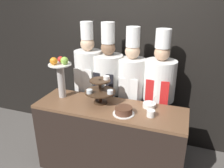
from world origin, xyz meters
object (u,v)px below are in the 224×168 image
object	(u,v)px
serving_bowl_far	(149,105)
chef_center_left	(108,85)
tiered_stand	(100,90)
fruit_pedestal	(61,72)
chef_center_right	(131,88)
cake_round	(124,111)
cup_white	(151,113)
chef_right	(159,92)
chef_left	(89,81)

from	to	relation	value
serving_bowl_far	chef_center_left	world-z (taller)	chef_center_left
tiered_stand	serving_bowl_far	size ratio (longest dim) A/B	2.36
fruit_pedestal	serving_bowl_far	bearing A→B (deg)	4.53
fruit_pedestal	chef_center_right	bearing A→B (deg)	30.16
cake_round	cup_white	size ratio (longest dim) A/B	2.69
cup_white	chef_right	distance (m)	0.57
cup_white	chef_center_right	bearing A→B (deg)	122.81
cake_round	chef_right	size ratio (longest dim) A/B	0.13
tiered_stand	cake_round	bearing A→B (deg)	-26.59
serving_bowl_far	chef_center_left	size ratio (longest dim) A/B	0.08
tiered_stand	chef_center_left	world-z (taller)	chef_center_left
chef_center_left	chef_center_right	size ratio (longest dim) A/B	1.02
chef_center_right	chef_center_left	bearing A→B (deg)	179.99
cake_round	chef_right	distance (m)	0.68
cup_white	chef_center_left	size ratio (longest dim) A/B	0.05
serving_bowl_far	chef_left	size ratio (longest dim) A/B	0.08
chef_left	cake_round	bearing A→B (deg)	-41.30
chef_center_right	chef_right	size ratio (longest dim) A/B	1.01
fruit_pedestal	tiered_stand	bearing A→B (deg)	0.59
cup_white	chef_left	size ratio (longest dim) A/B	0.05
tiered_stand	cup_white	world-z (taller)	tiered_stand
cup_white	serving_bowl_far	world-z (taller)	serving_bowl_far
chef_left	chef_right	world-z (taller)	chef_left
cup_white	chef_left	distance (m)	1.15
cup_white	chef_center_right	distance (m)	0.68
chef_left	chef_center_right	world-z (taller)	chef_left
cup_white	chef_right	size ratio (longest dim) A/B	0.05
chef_left	chef_center_left	xyz separation A→B (m)	(0.30, 0.00, -0.02)
cake_round	chef_center_left	xyz separation A→B (m)	(-0.41, 0.62, 0.01)
serving_bowl_far	chef_right	size ratio (longest dim) A/B	0.09
fruit_pedestal	chef_center_left	bearing A→B (deg)	45.05
cake_round	chef_center_right	world-z (taller)	chef_center_right
cake_round	chef_center_left	size ratio (longest dim) A/B	0.13
chef_right	cup_white	bearing A→B (deg)	-89.80
fruit_pedestal	cake_round	world-z (taller)	fruit_pedestal
serving_bowl_far	chef_center_right	world-z (taller)	chef_center_right
serving_bowl_far	cake_round	bearing A→B (deg)	-133.05
serving_bowl_far	chef_left	distance (m)	1.01
tiered_stand	chef_right	size ratio (longest dim) A/B	0.21
tiered_stand	serving_bowl_far	xyz separation A→B (m)	(0.58, 0.08, -0.15)
serving_bowl_far	chef_center_right	bearing A→B (deg)	130.56
cup_white	serving_bowl_far	xyz separation A→B (m)	(-0.05, 0.20, -0.01)
tiered_stand	serving_bowl_far	distance (m)	0.60
serving_bowl_far	chef_right	xyz separation A→B (m)	(0.05, 0.37, 0.01)
tiered_stand	chef_center_right	distance (m)	0.54
cake_round	serving_bowl_far	distance (m)	0.35
chef_left	tiered_stand	bearing A→B (deg)	-50.87
cake_round	chef_center_right	size ratio (longest dim) A/B	0.13
cake_round	chef_center_left	distance (m)	0.74
fruit_pedestal	cup_white	xyz separation A→B (m)	(1.15, -0.12, -0.30)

